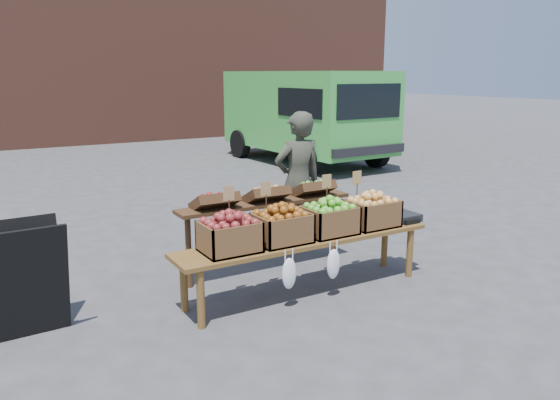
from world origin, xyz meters
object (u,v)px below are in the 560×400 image
delivery_van (305,117)px  crate_red_apples (329,220)px  crate_golden_apples (229,237)px  display_bench (306,265)px  weighing_scale (402,217)px  back_table (266,226)px  vendor (298,182)px  crate_russet_pears (282,228)px  crate_green_apples (372,213)px  chalkboard_sign (24,280)px

delivery_van → crate_red_apples: 8.10m
crate_golden_apples → crate_red_apples: 1.10m
display_bench → weighing_scale: 1.29m
back_table → weighing_scale: size_ratio=6.18×
vendor → back_table: 0.93m
crate_russet_pears → crate_green_apples: same height
display_bench → vendor: bearing=60.8°
chalkboard_sign → back_table: bearing=4.5°
vendor → crate_russet_pears: (-0.95, -1.21, -0.14)m
chalkboard_sign → crate_red_apples: chalkboard_sign is taller
crate_red_apples → weighing_scale: (0.97, 0.00, -0.10)m
display_bench → crate_golden_apples: bearing=180.0°
back_table → weighing_scale: bearing=-29.1°
chalkboard_sign → crate_green_apples: chalkboard_sign is taller
crate_golden_apples → crate_green_apples: same height
display_bench → crate_russet_pears: (-0.28, 0.00, 0.42)m
vendor → weighing_scale: bearing=119.5°
chalkboard_sign → vendor: bearing=11.5°
crate_golden_apples → crate_russet_pears: (0.55, 0.00, 0.00)m
crate_russet_pears → weighing_scale: 1.53m
display_bench → delivery_van: bearing=56.9°
delivery_van → weighing_scale: (-3.25, -6.90, -0.48)m
delivery_van → crate_russet_pears: bearing=-126.9°
crate_golden_apples → weighing_scale: bearing=0.0°
vendor → back_table: size_ratio=0.81×
chalkboard_sign → crate_red_apples: (2.76, -0.42, 0.22)m
back_table → weighing_scale: 1.48m
back_table → crate_russet_pears: back_table is taller
back_table → crate_russet_pears: size_ratio=4.20×
crate_red_apples → crate_green_apples: 0.55m
crate_red_apples → crate_green_apples: bearing=0.0°
vendor → weighing_scale: size_ratio=5.02×
vendor → chalkboard_sign: bearing=18.1°
vendor → crate_golden_apples: size_ratio=3.41×
crate_russet_pears → crate_red_apples: 0.55m
crate_russet_pears → crate_red_apples: bearing=0.0°
crate_russet_pears → back_table: bearing=72.3°
crate_golden_apples → weighing_scale: 2.08m
vendor → display_bench: (-0.67, -1.21, -0.57)m
crate_red_apples → weighing_scale: 0.98m
delivery_van → crate_green_apples: 7.83m
crate_golden_apples → crate_red_apples: size_ratio=1.00×
delivery_van → crate_golden_apples: bearing=-129.9°
crate_russet_pears → delivery_van: bearing=55.3°
delivery_van → chalkboard_sign: (-6.99, -6.49, -0.60)m
chalkboard_sign → display_bench: bearing=-12.1°
delivery_van → crate_green_apples: bearing=-120.3°
crate_russet_pears → weighing_scale: (1.52, 0.00, -0.10)m
weighing_scale → back_table: bearing=150.9°
vendor → crate_golden_apples: (-1.50, -1.21, -0.14)m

